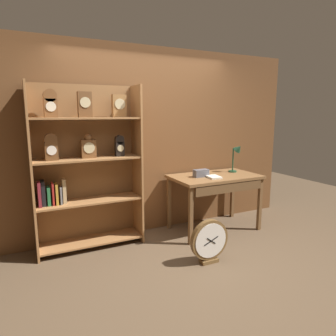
{
  "coord_description": "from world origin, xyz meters",
  "views": [
    {
      "loc": [
        -1.6,
        -2.64,
        1.69
      ],
      "look_at": [
        0.02,
        0.65,
        1.03
      ],
      "focal_mm": 32.19,
      "sensor_mm": 36.0,
      "label": 1
    }
  ],
  "objects_px": {
    "bookshelf": "(84,165)",
    "open_repair_manual": "(214,177)",
    "workbench": "(216,182)",
    "desk_lamp": "(237,153)",
    "round_clock_large": "(209,241)",
    "toolbox_small": "(201,173)"
  },
  "relations": [
    {
      "from": "workbench",
      "to": "open_repair_manual",
      "type": "bearing_deg",
      "value": -137.33
    },
    {
      "from": "bookshelf",
      "to": "toolbox_small",
      "type": "bearing_deg",
      "value": -7.87
    },
    {
      "from": "bookshelf",
      "to": "desk_lamp",
      "type": "distance_m",
      "value": 2.24
    },
    {
      "from": "desk_lamp",
      "to": "toolbox_small",
      "type": "relative_size",
      "value": 2.06
    },
    {
      "from": "bookshelf",
      "to": "desk_lamp",
      "type": "bearing_deg",
      "value": -4.11
    },
    {
      "from": "desk_lamp",
      "to": "round_clock_large",
      "type": "xyz_separation_m",
      "value": [
        -1.08,
        -0.9,
        -0.84
      ]
    },
    {
      "from": "toolbox_small",
      "to": "open_repair_manual",
      "type": "height_order",
      "value": "toolbox_small"
    },
    {
      "from": "desk_lamp",
      "to": "open_repair_manual",
      "type": "distance_m",
      "value": 0.65
    },
    {
      "from": "bookshelf",
      "to": "open_repair_manual",
      "type": "xyz_separation_m",
      "value": [
        1.69,
        -0.36,
        -0.24
      ]
    },
    {
      "from": "bookshelf",
      "to": "open_repair_manual",
      "type": "bearing_deg",
      "value": -11.91
    },
    {
      "from": "workbench",
      "to": "toolbox_small",
      "type": "height_order",
      "value": "toolbox_small"
    },
    {
      "from": "open_repair_manual",
      "to": "workbench",
      "type": "bearing_deg",
      "value": 49.01
    },
    {
      "from": "bookshelf",
      "to": "round_clock_large",
      "type": "distance_m",
      "value": 1.76
    },
    {
      "from": "workbench",
      "to": "round_clock_large",
      "type": "xyz_separation_m",
      "value": [
        -0.64,
        -0.81,
        -0.46
      ]
    },
    {
      "from": "toolbox_small",
      "to": "desk_lamp",
      "type": "bearing_deg",
      "value": 4.75
    },
    {
      "from": "open_repair_manual",
      "to": "round_clock_large",
      "type": "height_order",
      "value": "open_repair_manual"
    },
    {
      "from": "desk_lamp",
      "to": "toolbox_small",
      "type": "xyz_separation_m",
      "value": [
        -0.67,
        -0.06,
        -0.24
      ]
    },
    {
      "from": "workbench",
      "to": "round_clock_large",
      "type": "height_order",
      "value": "workbench"
    },
    {
      "from": "open_repair_manual",
      "to": "round_clock_large",
      "type": "distance_m",
      "value": 1.04
    },
    {
      "from": "desk_lamp",
      "to": "toolbox_small",
      "type": "height_order",
      "value": "desk_lamp"
    },
    {
      "from": "bookshelf",
      "to": "toolbox_small",
      "type": "xyz_separation_m",
      "value": [
        1.57,
        -0.22,
        -0.2
      ]
    },
    {
      "from": "desk_lamp",
      "to": "round_clock_large",
      "type": "relative_size",
      "value": 0.86
    }
  ]
}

